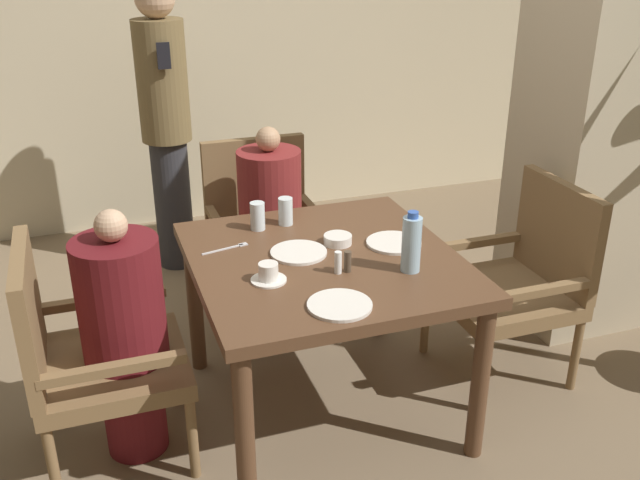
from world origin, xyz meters
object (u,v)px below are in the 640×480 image
glass_tall_near (286,211)px  water_bottle (411,244)px  standing_host (166,120)px  glass_tall_mid (258,216)px  plate_dessert_center (299,252)px  diner_in_left_chair (125,334)px  chair_far_side (264,224)px  plate_main_right (340,305)px  chair_left_side (86,351)px  plate_main_left (394,243)px  teacup_with_saucer (268,274)px  diner_in_far_chair (271,225)px  bowl_small (338,239)px  chair_right_side (521,276)px

glass_tall_near → water_bottle: bearing=-61.8°
standing_host → glass_tall_mid: (0.20, -1.30, -0.12)m
plate_dessert_center → diner_in_left_chair: bearing=-175.2°
glass_tall_near → glass_tall_mid: (-0.13, -0.01, 0.00)m
chair_far_side → water_bottle: water_bottle is taller
diner_in_left_chair → plate_main_right: (0.72, -0.40, 0.20)m
glass_tall_mid → diner_in_left_chair: bearing=-149.9°
chair_left_side → diner_in_left_chair: bearing=0.0°
chair_far_side → glass_tall_near: (-0.05, -0.60, 0.31)m
standing_host → plate_dessert_center: bearing=-79.6°
plate_main_left → teacup_with_saucer: bearing=-165.4°
plate_main_right → teacup_with_saucer: size_ratio=1.70×
teacup_with_saucer → standing_host: bearing=93.7°
chair_left_side → plate_main_left: 1.29m
diner_in_far_chair → bowl_small: bearing=-82.6°
teacup_with_saucer → chair_right_side: bearing=6.2°
diner_in_far_chair → plate_main_right: diner_in_far_chair is taller
chair_left_side → plate_dessert_center: (0.86, 0.06, 0.25)m
diner_in_left_chair → bowl_small: size_ratio=8.79×
diner_in_far_chair → glass_tall_near: 0.52m
water_bottle → chair_far_side: bearing=102.7°
teacup_with_saucer → plate_main_left: bearing=14.6°
diner_in_left_chair → bowl_small: 0.93m
chair_right_side → glass_tall_mid: size_ratio=7.38×
chair_left_side → plate_main_left: size_ratio=3.95×
plate_main_left → teacup_with_saucer: teacup_with_saucer is taller
chair_left_side → plate_main_right: chair_left_side is taller
chair_right_side → teacup_with_saucer: chair_right_side is taller
plate_main_right → plate_main_left: bearing=46.5°
chair_right_side → water_bottle: size_ratio=3.73×
plate_main_left → plate_dessert_center: 0.40m
chair_far_side → bowl_small: chair_far_side is taller
chair_left_side → glass_tall_mid: chair_left_side is taller
diner_in_far_chair → glass_tall_mid: diner_in_far_chair is taller
chair_left_side → glass_tall_near: size_ratio=7.38×
standing_host → teacup_with_saucer: 1.80m
bowl_small → water_bottle: bearing=-61.5°
chair_right_side → glass_tall_near: (-1.00, 0.37, 0.31)m
chair_left_side → plate_main_right: size_ratio=3.95×
teacup_with_saucer → glass_tall_near: size_ratio=1.10×
bowl_small → glass_tall_mid: 0.38m
chair_right_side → plate_main_right: bearing=-158.9°
teacup_with_saucer → glass_tall_mid: size_ratio=1.10×
chair_right_side → plate_main_right: chair_right_side is taller
plate_main_right → teacup_with_saucer: 0.33m
chair_right_side → glass_tall_mid: 1.22m
chair_left_side → plate_main_left: (1.26, 0.02, 0.25)m
diner_in_left_chair → water_bottle: size_ratio=4.25×
chair_right_side → chair_left_side: bearing=180.0°
plate_dessert_center → water_bottle: 0.47m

